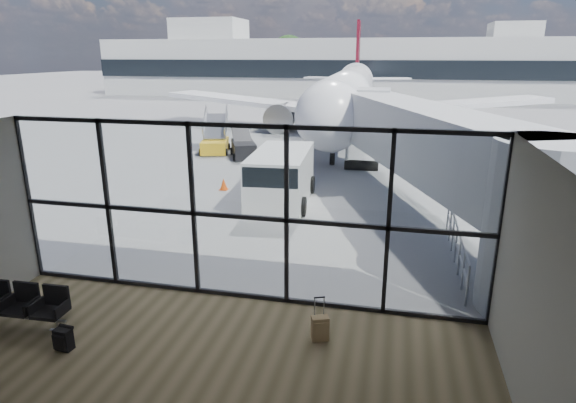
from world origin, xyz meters
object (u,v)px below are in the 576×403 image
at_px(seating_row, 23,303).
at_px(belt_loader, 244,148).
at_px(mobile_stairs, 215,144).
at_px(service_van, 281,177).
at_px(airliner, 349,93).
at_px(suitcase, 320,328).
at_px(backpack, 63,339).

distance_m(seating_row, belt_loader, 19.19).
xyz_separation_m(seating_row, mobile_stairs, (-3.11, 20.23, -0.01)).
bearing_deg(service_van, airliner, 84.68).
relative_size(service_van, mobile_stairs, 1.49).
relative_size(airliner, belt_loader, 9.85).
xyz_separation_m(service_van, belt_loader, (-4.42, 8.66, -0.57)).
bearing_deg(belt_loader, seating_row, -111.32).
bearing_deg(belt_loader, suitcase, -91.29).
bearing_deg(suitcase, mobile_stairs, 95.50).
xyz_separation_m(service_van, mobile_stairs, (-6.66, 9.73, -0.58)).
height_order(backpack, suitcase, suitcase).
distance_m(airliner, belt_loader, 14.34).
distance_m(belt_loader, mobile_stairs, 2.47).
relative_size(suitcase, service_van, 0.19).
relative_size(suitcase, mobile_stairs, 0.29).
bearing_deg(airliner, mobile_stairs, -122.91).
xyz_separation_m(suitcase, service_van, (-3.22, 9.66, 0.82)).
bearing_deg(seating_row, service_van, 69.32).
distance_m(backpack, mobile_stairs, 21.44).
distance_m(backpack, belt_loader, 20.02).
height_order(suitcase, mobile_stairs, mobile_stairs).
height_order(backpack, airliner, airliner).
bearing_deg(mobile_stairs, service_van, -70.33).
bearing_deg(service_van, seating_row, -112.74).
relative_size(backpack, belt_loader, 0.14).
relative_size(belt_loader, mobile_stairs, 1.08).
height_order(airliner, mobile_stairs, airliner).
bearing_deg(seating_row, belt_loader, 90.59).
bearing_deg(mobile_stairs, seating_row, -95.98).
bearing_deg(airliner, suitcase, -87.65).
bearing_deg(belt_loader, mobile_stairs, 130.61).
relative_size(service_van, belt_loader, 1.38).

